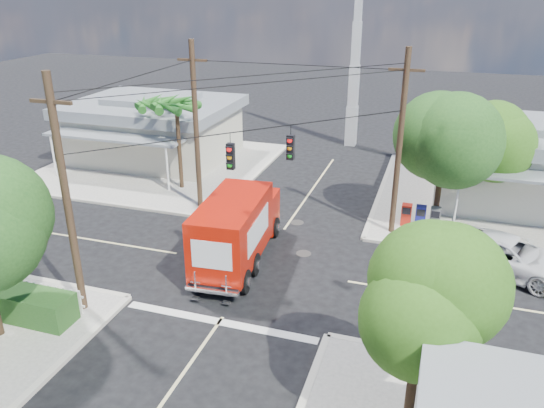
% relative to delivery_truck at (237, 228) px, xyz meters
% --- Properties ---
extents(ground, '(120.00, 120.00, 0.00)m').
position_rel_delivery_truck_xyz_m(ground, '(1.04, -0.28, -1.61)').
color(ground, black).
rests_on(ground, ground).
extents(sidewalk_ne, '(14.12, 14.12, 0.14)m').
position_rel_delivery_truck_xyz_m(sidewalk_ne, '(11.92, 10.60, -1.54)').
color(sidewalk_ne, gray).
rests_on(sidewalk_ne, ground).
extents(sidewalk_nw, '(14.12, 14.12, 0.14)m').
position_rel_delivery_truck_xyz_m(sidewalk_nw, '(-9.84, 10.60, -1.54)').
color(sidewalk_nw, gray).
rests_on(sidewalk_nw, ground).
extents(road_markings, '(32.00, 32.00, 0.01)m').
position_rel_delivery_truck_xyz_m(road_markings, '(1.04, -1.75, -1.60)').
color(road_markings, beige).
rests_on(road_markings, ground).
extents(building_ne, '(11.80, 10.20, 4.50)m').
position_rel_delivery_truck_xyz_m(building_ne, '(13.54, 11.69, 0.71)').
color(building_ne, beige).
rests_on(building_ne, sidewalk_ne).
extents(building_nw, '(10.80, 10.20, 4.30)m').
position_rel_delivery_truck_xyz_m(building_nw, '(-10.96, 12.19, 0.62)').
color(building_nw, beige).
rests_on(building_nw, sidewalk_nw).
extents(radio_tower, '(0.80, 0.80, 17.00)m').
position_rel_delivery_truck_xyz_m(radio_tower, '(1.54, 19.72, 4.04)').
color(radio_tower, silver).
rests_on(radio_tower, ground).
extents(tree_ne_front, '(4.21, 4.14, 6.66)m').
position_rel_delivery_truck_xyz_m(tree_ne_front, '(8.25, 6.48, 3.16)').
color(tree_ne_front, '#422D1C').
rests_on(tree_ne_front, sidewalk_ne).
extents(tree_ne_back, '(3.77, 3.66, 5.82)m').
position_rel_delivery_truck_xyz_m(tree_ne_back, '(10.85, 8.68, 2.58)').
color(tree_ne_back, '#422D1C').
rests_on(tree_ne_back, sidewalk_ne).
extents(tree_se, '(3.67, 3.54, 5.62)m').
position_rel_delivery_truck_xyz_m(tree_se, '(8.05, -7.52, 2.44)').
color(tree_se, '#422D1C').
rests_on(tree_se, sidewalk_se).
extents(palm_nw_front, '(3.01, 3.08, 5.59)m').
position_rel_delivery_truck_xyz_m(palm_nw_front, '(-6.46, 7.22, 3.44)').
color(palm_nw_front, '#422D1C').
rests_on(palm_nw_front, sidewalk_nw).
extents(palm_nw_back, '(3.01, 3.08, 5.19)m').
position_rel_delivery_truck_xyz_m(palm_nw_back, '(-8.46, 8.72, 3.07)').
color(palm_nw_back, '#422D1C').
rests_on(palm_nw_back, sidewalk_nw).
extents(utility_poles, '(12.00, 10.68, 9.00)m').
position_rel_delivery_truck_xyz_m(utility_poles, '(-0.54, 1.33, 3.07)').
color(utility_poles, '#473321').
rests_on(utility_poles, ground).
extents(picket_fence, '(5.94, 0.06, 1.00)m').
position_rel_delivery_truck_xyz_m(picket_fence, '(-6.76, -5.88, -0.92)').
color(picket_fence, silver).
rests_on(picket_fence, sidewalk_sw).
extents(vending_boxes, '(1.90, 0.50, 1.10)m').
position_rel_delivery_truck_xyz_m(vending_boxes, '(7.54, 5.92, -0.92)').
color(vending_boxes, red).
rests_on(vending_boxes, sidewalk_ne).
extents(delivery_truck, '(2.83, 7.45, 3.16)m').
position_rel_delivery_truck_xyz_m(delivery_truck, '(0.00, 0.00, 0.00)').
color(delivery_truck, black).
rests_on(delivery_truck, ground).
extents(parked_car, '(6.19, 4.52, 1.56)m').
position_rel_delivery_truck_xyz_m(parked_car, '(11.38, 2.64, -0.82)').
color(parked_car, silver).
rests_on(parked_car, ground).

